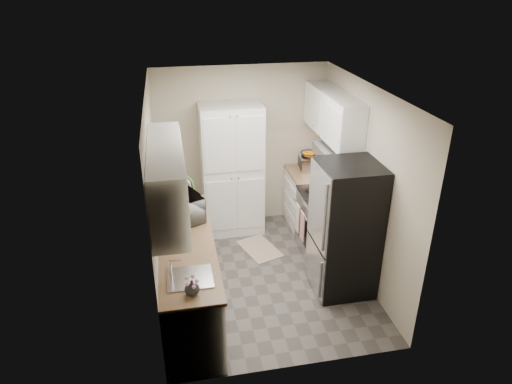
% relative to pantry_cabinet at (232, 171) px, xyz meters
% --- Properties ---
extents(ground, '(3.20, 3.20, 0.00)m').
position_rel_pantry_cabinet_xyz_m(ground, '(0.20, -1.32, -1.00)').
color(ground, '#56514C').
rests_on(ground, ground).
extents(room_shell, '(2.64, 3.24, 2.52)m').
position_rel_pantry_cabinet_xyz_m(room_shell, '(0.18, -1.32, 0.63)').
color(room_shell, beige).
rests_on(room_shell, ground).
extents(pantry_cabinet, '(0.90, 0.55, 2.00)m').
position_rel_pantry_cabinet_xyz_m(pantry_cabinet, '(0.00, 0.00, 0.00)').
color(pantry_cabinet, white).
rests_on(pantry_cabinet, ground).
extents(base_cabinet_left, '(0.60, 2.30, 0.88)m').
position_rel_pantry_cabinet_xyz_m(base_cabinet_left, '(-0.79, -1.75, -0.56)').
color(base_cabinet_left, white).
rests_on(base_cabinet_left, ground).
extents(countertop_left, '(0.63, 2.33, 0.04)m').
position_rel_pantry_cabinet_xyz_m(countertop_left, '(-0.79, -1.75, -0.10)').
color(countertop_left, '#846647').
rests_on(countertop_left, base_cabinet_left).
extents(base_cabinet_right, '(0.60, 0.80, 0.88)m').
position_rel_pantry_cabinet_xyz_m(base_cabinet_right, '(1.19, -0.12, -0.56)').
color(base_cabinet_right, white).
rests_on(base_cabinet_right, ground).
extents(countertop_right, '(0.63, 0.83, 0.04)m').
position_rel_pantry_cabinet_xyz_m(countertop_right, '(1.19, -0.12, -0.10)').
color(countertop_right, '#846647').
rests_on(countertop_right, base_cabinet_right).
extents(electric_range, '(0.71, 0.78, 1.13)m').
position_rel_pantry_cabinet_xyz_m(electric_range, '(1.17, -0.93, -0.52)').
color(electric_range, '#B7B7BC').
rests_on(electric_range, ground).
extents(refrigerator, '(0.70, 0.72, 1.70)m').
position_rel_pantry_cabinet_xyz_m(refrigerator, '(1.14, -1.73, -0.15)').
color(refrigerator, '#B7B7BC').
rests_on(refrigerator, ground).
extents(microwave, '(0.62, 0.72, 0.33)m').
position_rel_pantry_cabinet_xyz_m(microwave, '(-0.81, -1.19, 0.09)').
color(microwave, '#BABABF').
rests_on(microwave, countertop_left).
extents(wine_bottle, '(0.07, 0.07, 0.27)m').
position_rel_pantry_cabinet_xyz_m(wine_bottle, '(-0.89, -0.75, 0.06)').
color(wine_bottle, black).
rests_on(wine_bottle, countertop_left).
extents(flower_vase, '(0.16, 0.16, 0.15)m').
position_rel_pantry_cabinet_xyz_m(flower_vase, '(-0.78, -2.71, -0.01)').
color(flower_vase, beige).
rests_on(flower_vase, countertop_left).
extents(cutting_board, '(0.11, 0.24, 0.31)m').
position_rel_pantry_cabinet_xyz_m(cutting_board, '(-0.66, -0.65, 0.08)').
color(cutting_board, '#528A39').
rests_on(cutting_board, countertop_left).
extents(toaster_oven, '(0.33, 0.40, 0.22)m').
position_rel_pantry_cabinet_xyz_m(toaster_oven, '(1.21, 0.02, 0.03)').
color(toaster_oven, '#BDBCC1').
rests_on(toaster_oven, countertop_right).
extents(fruit_basket, '(0.30, 0.30, 0.11)m').
position_rel_pantry_cabinet_xyz_m(fruit_basket, '(1.19, -0.00, 0.19)').
color(fruit_basket, orange).
rests_on(fruit_basket, toaster_oven).
extents(kitchen_mat, '(0.63, 0.79, 0.01)m').
position_rel_pantry_cabinet_xyz_m(kitchen_mat, '(0.29, -0.67, -0.99)').
color(kitchen_mat, tan).
rests_on(kitchen_mat, ground).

